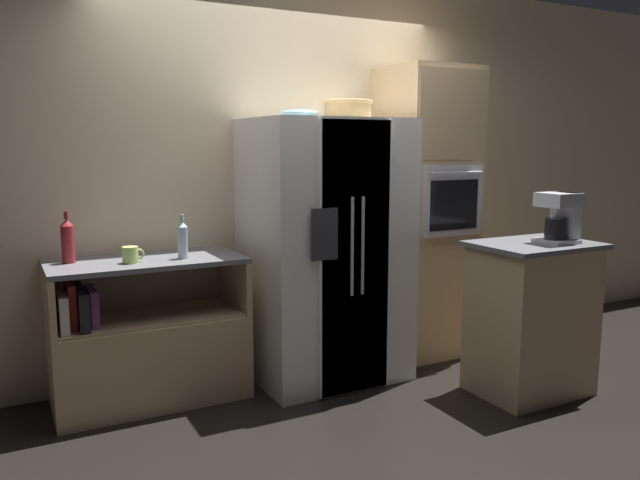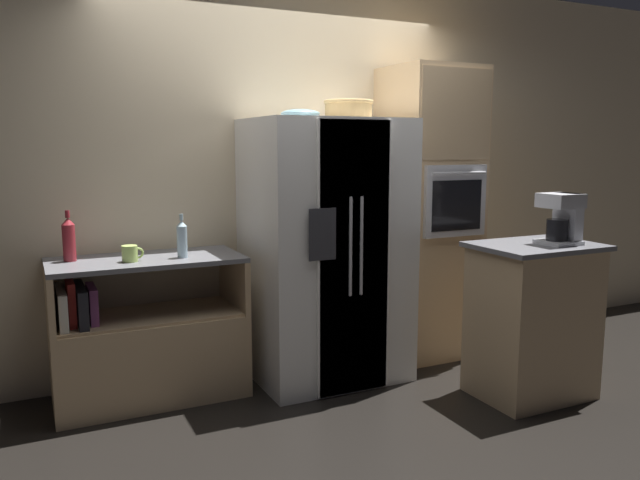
% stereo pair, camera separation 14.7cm
% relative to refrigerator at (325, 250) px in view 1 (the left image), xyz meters
% --- Properties ---
extents(ground_plane, '(20.00, 20.00, 0.00)m').
position_rel_refrigerator_xyz_m(ground_plane, '(-0.17, -0.07, -0.88)').
color(ground_plane, black).
extents(wall_back, '(12.00, 0.06, 2.80)m').
position_rel_refrigerator_xyz_m(wall_back, '(-0.17, 0.44, 0.52)').
color(wall_back, beige).
rests_on(wall_back, ground_plane).
extents(counter_left, '(1.15, 0.57, 0.89)m').
position_rel_refrigerator_xyz_m(counter_left, '(-1.19, 0.12, -0.55)').
color(counter_left, tan).
rests_on(counter_left, ground_plane).
extents(refrigerator, '(0.99, 0.84, 1.75)m').
position_rel_refrigerator_xyz_m(refrigerator, '(0.00, 0.00, 0.00)').
color(refrigerator, white).
rests_on(refrigerator, ground_plane).
extents(wall_oven, '(0.62, 0.66, 2.14)m').
position_rel_refrigerator_xyz_m(wall_oven, '(0.91, 0.10, 0.20)').
color(wall_oven, tan).
rests_on(wall_oven, ground_plane).
extents(island_counter, '(0.75, 0.56, 0.98)m').
position_rel_refrigerator_xyz_m(island_counter, '(1.01, -0.88, -0.38)').
color(island_counter, tan).
rests_on(island_counter, ground_plane).
extents(wicker_basket, '(0.32, 0.32, 0.12)m').
position_rel_refrigerator_xyz_m(wicker_basket, '(0.13, -0.07, 0.94)').
color(wicker_basket, tan).
rests_on(wicker_basket, refrigerator).
extents(fruit_bowl, '(0.26, 0.26, 0.06)m').
position_rel_refrigerator_xyz_m(fruit_bowl, '(-0.15, 0.08, 0.91)').
color(fruit_bowl, '#668C99').
rests_on(fruit_bowl, refrigerator).
extents(bottle_tall, '(0.06, 0.06, 0.27)m').
position_rel_refrigerator_xyz_m(bottle_tall, '(-0.96, 0.04, 0.14)').
color(bottle_tall, silver).
rests_on(bottle_tall, counter_left).
extents(bottle_short, '(0.07, 0.07, 0.30)m').
position_rel_refrigerator_xyz_m(bottle_short, '(-1.60, 0.21, 0.15)').
color(bottle_short, maroon).
rests_on(bottle_short, counter_left).
extents(mug, '(0.13, 0.09, 0.10)m').
position_rel_refrigerator_xyz_m(mug, '(-1.28, 0.04, 0.07)').
color(mug, '#B2D166').
rests_on(mug, counter_left).
extents(coffee_maker, '(0.21, 0.21, 0.31)m').
position_rel_refrigerator_xyz_m(coffee_maker, '(1.15, -0.95, 0.27)').
color(coffee_maker, '#B2B2B7').
rests_on(coffee_maker, island_counter).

